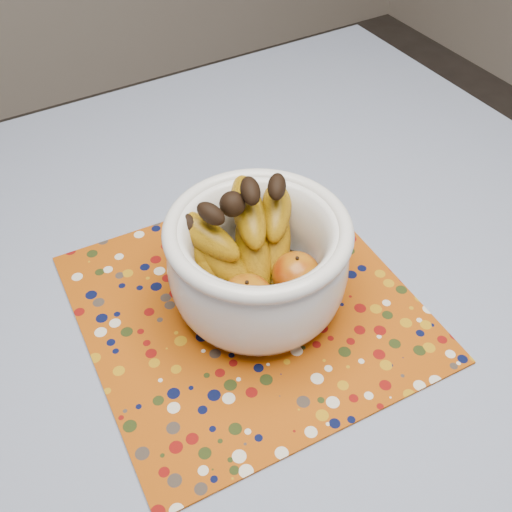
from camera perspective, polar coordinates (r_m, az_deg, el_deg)
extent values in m
plane|color=#2D2826|center=(1.52, 0.73, -22.98)|extent=(4.00, 4.00, 0.00)
cube|color=brown|center=(0.89, 1.16, -5.26)|extent=(1.20, 1.20, 0.04)
cylinder|color=brown|center=(1.68, 7.13, 5.79)|extent=(0.06, 0.06, 0.71)
cylinder|color=brown|center=(1.79, 19.49, -1.00)|extent=(0.03, 0.03, 0.39)
cube|color=slate|center=(0.87, 1.18, -4.22)|extent=(1.32, 1.32, 0.01)
cube|color=#9C4108|center=(0.85, -0.82, -4.84)|extent=(0.47, 0.47, 0.00)
cylinder|color=white|center=(0.85, 0.17, -3.97)|extent=(0.12, 0.12, 0.01)
cylinder|color=white|center=(0.84, 0.17, -3.42)|extent=(0.18, 0.18, 0.01)
torus|color=white|center=(0.76, 0.19, 2.51)|extent=(0.24, 0.24, 0.02)
ellipsoid|color=maroon|center=(0.78, -0.84, -4.16)|extent=(0.07, 0.07, 0.06)
ellipsoid|color=maroon|center=(0.82, 3.84, -1.76)|extent=(0.07, 0.07, 0.06)
sphere|color=black|center=(0.77, -2.27, 4.96)|extent=(0.03, 0.03, 0.03)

